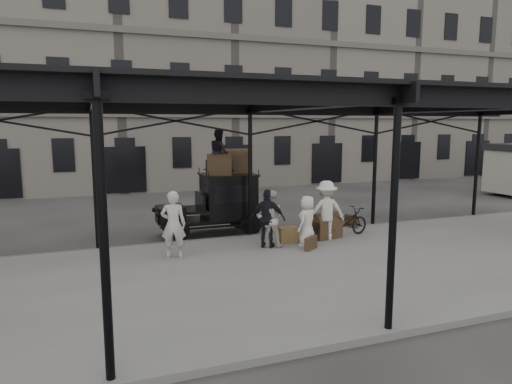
{
  "coord_description": "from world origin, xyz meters",
  "views": [
    {
      "loc": [
        -5.15,
        -12.56,
        3.96
      ],
      "look_at": [
        0.06,
        1.6,
        1.7
      ],
      "focal_mm": 32.0,
      "sensor_mm": 36.0,
      "label": 1
    }
  ],
  "objects_px": {
    "taxi": "(220,201)",
    "porter_left": "(173,224)",
    "bicycle": "(346,222)",
    "steamer_trunk_platform": "(326,227)",
    "steamer_trunk_roof_near": "(219,166)",
    "porter_official": "(268,219)"
  },
  "relations": [
    {
      "from": "taxi",
      "to": "steamer_trunk_roof_near",
      "type": "xyz_separation_m",
      "value": [
        -0.08,
        -0.25,
        1.29
      ]
    },
    {
      "from": "steamer_trunk_roof_near",
      "to": "steamer_trunk_platform",
      "type": "bearing_deg",
      "value": -19.3
    },
    {
      "from": "taxi",
      "to": "steamer_trunk_platform",
      "type": "bearing_deg",
      "value": -38.47
    },
    {
      "from": "taxi",
      "to": "porter_official",
      "type": "height_order",
      "value": "taxi"
    },
    {
      "from": "porter_left",
      "to": "steamer_trunk_roof_near",
      "type": "bearing_deg",
      "value": -112.48
    },
    {
      "from": "bicycle",
      "to": "steamer_trunk_platform",
      "type": "distance_m",
      "value": 0.75
    },
    {
      "from": "bicycle",
      "to": "steamer_trunk_roof_near",
      "type": "xyz_separation_m",
      "value": [
        -3.83,
        2.17,
        1.85
      ]
    },
    {
      "from": "porter_official",
      "to": "steamer_trunk_roof_near",
      "type": "xyz_separation_m",
      "value": [
        -0.81,
        2.59,
        1.43
      ]
    },
    {
      "from": "bicycle",
      "to": "steamer_trunk_platform",
      "type": "bearing_deg",
      "value": 76.88
    },
    {
      "from": "porter_left",
      "to": "steamer_trunk_platform",
      "type": "bearing_deg",
      "value": -158.37
    },
    {
      "from": "porter_left",
      "to": "porter_official",
      "type": "relative_size",
      "value": 1.06
    },
    {
      "from": "bicycle",
      "to": "taxi",
      "type": "bearing_deg",
      "value": 45.87
    },
    {
      "from": "steamer_trunk_platform",
      "to": "porter_official",
      "type": "bearing_deg",
      "value": -179.97
    },
    {
      "from": "porter_official",
      "to": "porter_left",
      "type": "bearing_deg",
      "value": 34.57
    },
    {
      "from": "bicycle",
      "to": "steamer_trunk_platform",
      "type": "height_order",
      "value": "bicycle"
    },
    {
      "from": "bicycle",
      "to": "steamer_trunk_roof_near",
      "type": "distance_m",
      "value": 4.78
    },
    {
      "from": "taxi",
      "to": "bicycle",
      "type": "bearing_deg",
      "value": -32.84
    },
    {
      "from": "taxi",
      "to": "steamer_trunk_roof_near",
      "type": "relative_size",
      "value": 4.29
    },
    {
      "from": "taxi",
      "to": "porter_left",
      "type": "relative_size",
      "value": 1.88
    },
    {
      "from": "steamer_trunk_roof_near",
      "to": "porter_left",
      "type": "bearing_deg",
      "value": -113.05
    },
    {
      "from": "bicycle",
      "to": "steamer_trunk_roof_near",
      "type": "height_order",
      "value": "steamer_trunk_roof_near"
    },
    {
      "from": "porter_left",
      "to": "bicycle",
      "type": "relative_size",
      "value": 1.04
    }
  ]
}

